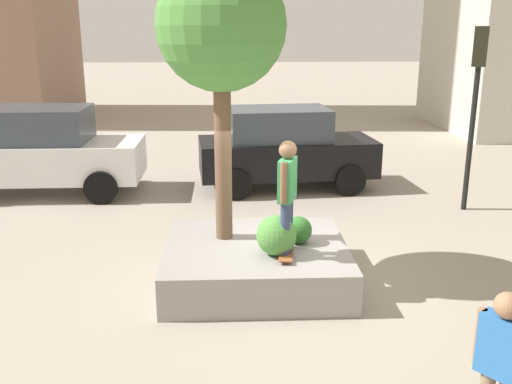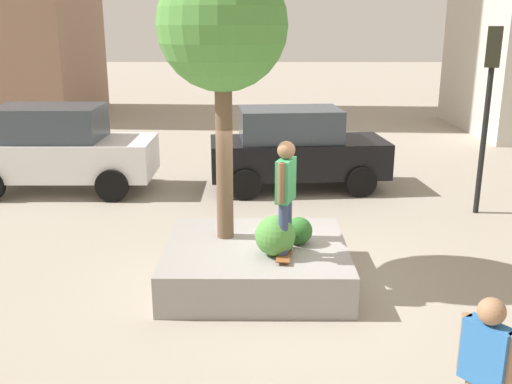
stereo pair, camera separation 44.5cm
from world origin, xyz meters
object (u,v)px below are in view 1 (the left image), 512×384
(skateboarder, at_px, (287,189))
(traffic_light_corner, at_px, (476,87))
(planter_ledge, at_px, (256,263))
(plaza_tree, at_px, (221,29))
(sedan_parked, at_px, (284,148))
(police_car, at_px, (44,150))
(skateboard, at_px, (286,252))
(passerby_with_bag, at_px, (501,360))

(skateboarder, xyz_separation_m, traffic_light_corner, (4.57, 4.21, 1.08))
(planter_ledge, relative_size, plaza_tree, 0.66)
(sedan_parked, bearing_deg, plaza_tree, -105.68)
(planter_ledge, relative_size, police_car, 0.63)
(planter_ledge, bearing_deg, police_car, 132.77)
(plaza_tree, bearing_deg, skateboard, -41.82)
(skateboard, relative_size, sedan_parked, 0.18)
(planter_ledge, height_order, passerby_with_bag, passerby_with_bag)
(plaza_tree, distance_m, skateboarder, 2.67)
(skateboard, distance_m, skateboarder, 1.03)
(skateboard, xyz_separation_m, passerby_with_bag, (1.76, -3.52, 0.27))
(skateboarder, xyz_separation_m, sedan_parked, (0.54, 6.28, -0.68))
(skateboard, height_order, police_car, police_car)
(plaza_tree, xyz_separation_m, passerby_with_bag, (2.74, -4.39, -3.09))
(planter_ledge, distance_m, sedan_parked, 5.91)
(skateboarder, xyz_separation_m, police_car, (-5.54, 6.01, -0.63))
(skateboard, bearing_deg, traffic_light_corner, 42.69)
(police_car, bearing_deg, skateboard, -47.30)
(plaza_tree, height_order, traffic_light_corner, plaza_tree)
(police_car, xyz_separation_m, traffic_light_corner, (10.11, -1.79, 1.71))
(plaza_tree, height_order, skateboard, plaza_tree)
(skateboard, distance_m, passerby_with_bag, 3.95)
(police_car, distance_m, traffic_light_corner, 10.41)
(skateboard, height_order, traffic_light_corner, traffic_light_corner)
(plaza_tree, xyz_separation_m, skateboard, (0.97, -0.87, -3.36))
(skateboarder, height_order, police_car, skateboarder)
(planter_ledge, distance_m, police_car, 7.54)
(plaza_tree, bearing_deg, sedan_parked, 74.32)
(traffic_light_corner, bearing_deg, plaza_tree, -148.91)
(sedan_parked, bearing_deg, planter_ledge, -99.78)
(planter_ledge, relative_size, passerby_with_bag, 1.75)
(traffic_light_corner, bearing_deg, skateboard, -137.31)
(skateboard, relative_size, traffic_light_corner, 0.20)
(skateboard, height_order, sedan_parked, sedan_parked)
(plaza_tree, distance_m, passerby_with_bag, 6.03)
(skateboarder, bearing_deg, plaza_tree, 138.18)
(skateboard, xyz_separation_m, skateboarder, (-0.00, -0.00, 1.03))
(passerby_with_bag, bearing_deg, plaza_tree, 121.91)
(police_car, height_order, passerby_with_bag, police_car)
(sedan_parked, bearing_deg, skateboarder, -94.95)
(planter_ledge, xyz_separation_m, passerby_with_bag, (2.21, -4.02, 0.66))
(police_car, height_order, traffic_light_corner, traffic_light_corner)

